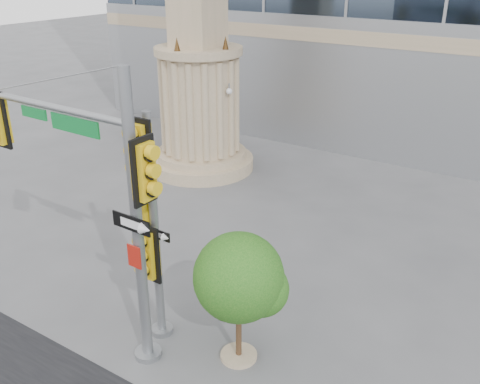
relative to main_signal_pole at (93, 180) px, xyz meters
The scene contains 5 objects.
ground 4.36m from the main_signal_pole, 45.49° to the left, with size 120.00×120.00×0.00m, color #545456.
monument 11.34m from the main_signal_pole, 115.77° to the left, with size 4.40×4.40×16.60m.
main_signal_pole is the anchor object (origin of this frame).
secondary_signal_pole 1.36m from the main_signal_pole, 38.34° to the left, with size 0.93×0.70×5.49m.
street_tree 3.75m from the main_signal_pole, 19.77° to the left, with size 1.99×1.95×3.11m.
Camera 1 is at (7.08, -8.09, 8.32)m, focal length 40.00 mm.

